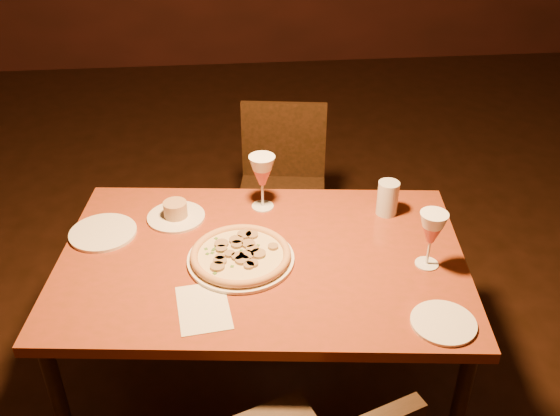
{
  "coord_description": "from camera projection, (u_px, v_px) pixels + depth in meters",
  "views": [
    {
      "loc": [
        -0.26,
        -1.72,
        1.86
      ],
      "look_at": [
        -0.1,
        -0.11,
        0.82
      ],
      "focal_mm": 40.0,
      "sensor_mm": 36.0,
      "label": 1
    }
  ],
  "objects": [
    {
      "name": "floor",
      "position": [
        303.0,
        366.0,
        2.47
      ],
      "size": [
        7.0,
        7.0,
        0.0
      ],
      "primitive_type": "plane",
      "color": "black",
      "rests_on": "ground"
    },
    {
      "name": "dining_table",
      "position": [
        262.0,
        271.0,
        1.98
      ],
      "size": [
        1.35,
        0.95,
        0.68
      ],
      "rotation": [
        0.0,
        0.0,
        -0.12
      ],
      "color": "maroon",
      "rests_on": "floor"
    },
    {
      "name": "chair_far",
      "position": [
        282.0,
        184.0,
        2.79
      ],
      "size": [
        0.43,
        0.43,
        0.78
      ],
      "rotation": [
        0.0,
        0.0,
        -0.15
      ],
      "color": "black",
      "rests_on": "floor"
    },
    {
      "name": "pizza_plate",
      "position": [
        241.0,
        256.0,
        1.92
      ],
      "size": [
        0.33,
        0.33,
        0.04
      ],
      "color": "white",
      "rests_on": "dining_table"
    },
    {
      "name": "ramekin_saucer",
      "position": [
        176.0,
        213.0,
        2.12
      ],
      "size": [
        0.2,
        0.2,
        0.06
      ],
      "color": "white",
      "rests_on": "dining_table"
    },
    {
      "name": "wine_glass_far",
      "position": [
        262.0,
        182.0,
        2.14
      ],
      "size": [
        0.09,
        0.09,
        0.2
      ],
      "primitive_type": null,
      "color": "#C95554",
      "rests_on": "dining_table"
    },
    {
      "name": "wine_glass_right",
      "position": [
        430.0,
        240.0,
        1.87
      ],
      "size": [
        0.08,
        0.08,
        0.19
      ],
      "primitive_type": null,
      "color": "#C95554",
      "rests_on": "dining_table"
    },
    {
      "name": "water_tumbler",
      "position": [
        388.0,
        198.0,
        2.13
      ],
      "size": [
        0.07,
        0.07,
        0.12
      ],
      "primitive_type": "cylinder",
      "color": "silver",
      "rests_on": "dining_table"
    },
    {
      "name": "side_plate_left",
      "position": [
        103.0,
        233.0,
        2.05
      ],
      "size": [
        0.22,
        0.22,
        0.01
      ],
      "primitive_type": "cylinder",
      "color": "white",
      "rests_on": "dining_table"
    },
    {
      "name": "side_plate_near",
      "position": [
        443.0,
        323.0,
        1.69
      ],
      "size": [
        0.18,
        0.18,
        0.01
      ],
      "primitive_type": "cylinder",
      "color": "white",
      "rests_on": "dining_table"
    },
    {
      "name": "menu_card",
      "position": [
        203.0,
        307.0,
        1.75
      ],
      "size": [
        0.17,
        0.22,
        0.0
      ],
      "primitive_type": "cube",
      "rotation": [
        0.0,
        0.0,
        0.12
      ],
      "color": "beige",
      "rests_on": "dining_table"
    }
  ]
}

